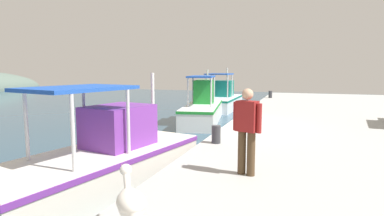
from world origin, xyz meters
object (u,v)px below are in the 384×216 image
object	(u,v)px
fishing_boat_third	(203,108)
pelican	(131,202)
fisherman_standing	(247,128)
fishing_boat_fourth	(221,100)
fishing_boat_second	(101,160)
mooring_bollard_third	(255,106)
mooring_bollard_second	(216,134)
mooring_bollard_fourth	(270,94)

from	to	relation	value
fishing_boat_third	pelican	bearing A→B (deg)	-166.65
fisherman_standing	fishing_boat_fourth	bearing A→B (deg)	15.74
fishing_boat_second	fisherman_standing	xyz separation A→B (m)	(-0.26, -3.56, 1.07)
pelican	mooring_bollard_third	world-z (taller)	pelican
pelican	mooring_bollard_second	size ratio (longest dim) A/B	1.69
fishing_boat_fourth	mooring_bollard_third	bearing A→B (deg)	-152.34
fishing_boat_third	fisherman_standing	xyz separation A→B (m)	(-10.43, -4.14, 0.98)
fishing_boat_second	pelican	bearing A→B (deg)	-139.65
fishing_boat_fourth	mooring_bollard_second	xyz separation A→B (m)	(-13.82, -3.32, 0.36)
fishing_boat_third	mooring_bollard_fourth	world-z (taller)	fishing_boat_third
fishing_boat_third	fisherman_standing	distance (m)	11.26
fishing_boat_third	mooring_bollard_second	distance (m)	8.49
fishing_boat_fourth	fisherman_standing	world-z (taller)	fishing_boat_fourth
mooring_bollard_third	mooring_bollard_second	bearing A→B (deg)	180.00
mooring_bollard_second	mooring_bollard_third	bearing A→B (deg)	0.00
pelican	mooring_bollard_second	world-z (taller)	pelican
fishing_boat_second	pelican	world-z (taller)	fishing_boat_second
pelican	fishing_boat_fourth	bearing A→B (deg)	10.65
fishing_boat_fourth	mooring_bollard_second	world-z (taller)	fishing_boat_fourth
fishing_boat_second	fishing_boat_fourth	xyz separation A→B (m)	(16.02, 1.02, 0.02)
pelican	mooring_bollard_fourth	world-z (taller)	pelican
fishing_boat_second	mooring_bollard_fourth	bearing A→B (deg)	-7.44
pelican	fisherman_standing	size ratio (longest dim) A/B	0.50
mooring_bollard_second	mooring_bollard_fourth	distance (m)	15.38
fishing_boat_fourth	fisherman_standing	distance (m)	16.94
mooring_bollard_second	fishing_boat_second	bearing A→B (deg)	133.68
mooring_bollard_second	mooring_bollard_third	size ratio (longest dim) A/B	0.98
fishing_boat_second	pelican	xyz separation A→B (m)	(-3.01, -2.55, 0.52)
fishing_boat_second	pelican	size ratio (longest dim) A/B	7.15
fishing_boat_third	mooring_bollard_third	distance (m)	2.93
fishing_boat_second	mooring_bollard_second	world-z (taller)	fishing_boat_second
mooring_bollard_third	pelican	bearing A→B (deg)	-178.83
fishing_boat_third	pelican	distance (m)	13.55
fishing_boat_third	pelican	size ratio (longest dim) A/B	7.41
fisherman_standing	mooring_bollard_second	size ratio (longest dim) A/B	3.39
fishing_boat_second	mooring_bollard_second	xyz separation A→B (m)	(2.19, -2.29, 0.37)
fishing_boat_second	mooring_bollard_third	world-z (taller)	fishing_boat_second
fishing_boat_third	fishing_boat_second	bearing A→B (deg)	-176.77
mooring_bollard_third	mooring_bollard_fourth	distance (m)	7.89
mooring_bollard_second	mooring_bollard_third	world-z (taller)	mooring_bollard_third
fishing_boat_third	mooring_bollard_third	xyz separation A→B (m)	(-0.49, -2.87, 0.30)
fishing_boat_fourth	mooring_bollard_second	distance (m)	14.22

